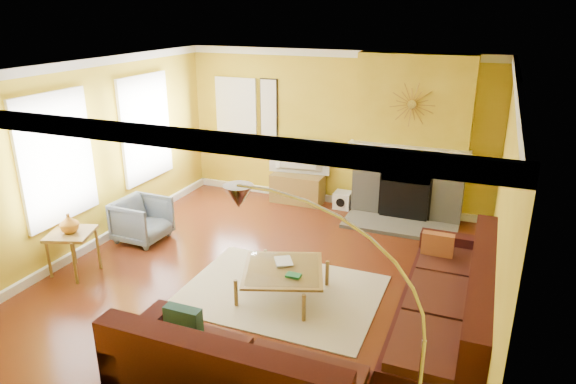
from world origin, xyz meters
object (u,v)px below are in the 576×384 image
at_px(coffee_table, 283,282).
at_px(arc_lamp, 334,348).
at_px(side_table, 74,253).
at_px(sectional_sofa, 334,297).
at_px(media_console, 297,188).
at_px(armchair, 142,220).

xyz_separation_m(coffee_table, arc_lamp, (1.30, -2.20, 0.92)).
bearing_deg(arc_lamp, side_table, 157.46).
height_order(sectional_sofa, coffee_table, sectional_sofa).
height_order(media_console, side_table, side_table).
distance_m(sectional_sofa, media_console, 4.03).
distance_m(side_table, arc_lamp, 4.51).
bearing_deg(media_console, sectional_sofa, -63.43).
bearing_deg(sectional_sofa, side_table, 180.00).
xyz_separation_m(coffee_table, armchair, (-2.60, 0.70, 0.14)).
height_order(sectional_sofa, side_table, sectional_sofa).
distance_m(armchair, arc_lamp, 4.92).
xyz_separation_m(media_console, arc_lamp, (2.30, -5.30, 0.85)).
distance_m(sectional_sofa, armchair, 3.61).
bearing_deg(arc_lamp, sectional_sofa, 106.27).
bearing_deg(armchair, coffee_table, -103.27).
bearing_deg(media_console, arc_lamp, -66.58).
distance_m(coffee_table, armchair, 2.70).
distance_m(media_console, arc_lamp, 5.84).
height_order(side_table, arc_lamp, arc_lamp).
relative_size(media_console, side_table, 1.58).
bearing_deg(sectional_sofa, coffee_table, 147.99).
bearing_deg(media_console, coffee_table, -72.12).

